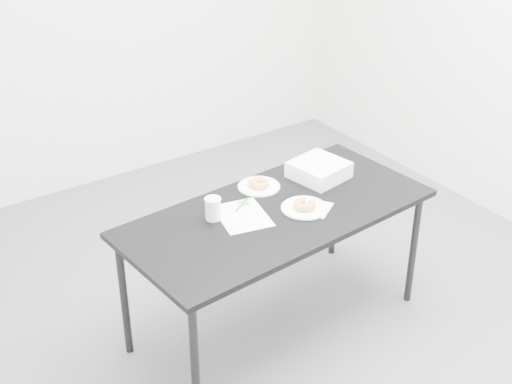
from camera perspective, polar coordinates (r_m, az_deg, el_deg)
floor at (r=3.98m, az=-0.03°, el=-10.08°), size 4.00×4.00×0.00m
table at (r=3.56m, az=1.68°, el=-2.25°), size 1.62×0.86×0.72m
scorecard at (r=3.49m, az=-1.10°, el=-1.91°), size 0.29×0.34×0.00m
logo_patch at (r=3.59m, az=-0.98°, el=-0.88°), size 0.06×0.06×0.00m
pen at (r=3.57m, az=-1.13°, el=-1.00°), size 0.12×0.08×0.01m
napkin at (r=3.56m, az=4.59°, el=-1.27°), size 0.23×0.23×0.00m
plate_near at (r=3.55m, az=3.91°, el=-1.29°), size 0.24×0.24×0.01m
donut_near at (r=3.54m, az=3.92°, el=-0.99°), size 0.15×0.15×0.04m
plate_far at (r=3.74m, az=0.23°, el=0.44°), size 0.22×0.22×0.01m
donut_far at (r=3.73m, az=0.23°, el=0.72°), size 0.13×0.13×0.03m
coffee_cup at (r=3.44m, az=-3.46°, el=-1.34°), size 0.08×0.08×0.11m
cup_lid at (r=3.77m, az=-0.15°, el=0.78°), size 0.10×0.10×0.01m
bakery_box at (r=3.84m, az=5.05°, el=1.78°), size 0.30×0.30×0.09m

